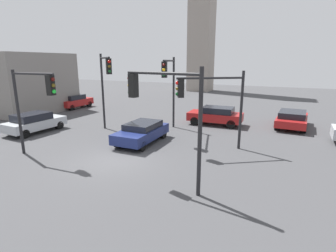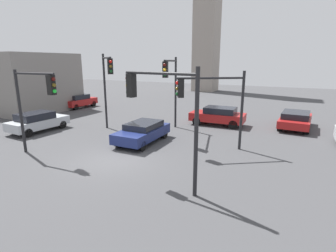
{
  "view_description": "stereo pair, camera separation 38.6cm",
  "coord_description": "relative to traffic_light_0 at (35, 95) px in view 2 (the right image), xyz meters",
  "views": [
    {
      "loc": [
        8.21,
        -10.69,
        5.11
      ],
      "look_at": [
        1.88,
        2.49,
        1.5
      ],
      "focal_mm": 28.03,
      "sensor_mm": 36.0,
      "label": 1
    },
    {
      "loc": [
        8.56,
        -10.51,
        5.11
      ],
      "look_at": [
        1.88,
        2.49,
        1.5
      ],
      "focal_mm": 28.03,
      "sensor_mm": 36.0,
      "label": 2
    }
  ],
  "objects": [
    {
      "name": "ground_plane",
      "position": [
        4.04,
        1.38,
        -3.35
      ],
      "size": [
        96.02,
        96.02,
        0.0
      ],
      "primitive_type": "plane",
      "color": "#424244"
    },
    {
      "name": "traffic_light_0",
      "position": [
        0.0,
        0.0,
        0.0
      ],
      "size": [
        2.94,
        0.39,
        4.69
      ],
      "rotation": [
        0.0,
        0.0,
        0.05
      ],
      "color": "black",
      "rests_on": "ground_plane"
    },
    {
      "name": "traffic_light_1",
      "position": [
        0.2,
        5.61,
        0.63
      ],
      "size": [
        2.55,
        2.26,
        5.66
      ],
      "rotation": [
        0.0,
        0.0,
        -0.72
      ],
      "color": "black",
      "rests_on": "ground_plane"
    },
    {
      "name": "traffic_light_2",
      "position": [
        4.28,
        7.56,
        0.52
      ],
      "size": [
        1.21,
        3.84,
        5.43
      ],
      "rotation": [
        0.0,
        0.0,
        -1.31
      ],
      "color": "black",
      "rests_on": "ground_plane"
    },
    {
      "name": "traffic_light_3",
      "position": [
        8.03,
        5.03,
        -0.13
      ],
      "size": [
        3.32,
        2.31,
        4.6
      ],
      "rotation": [
        0.0,
        0.0,
        -2.55
      ],
      "color": "black",
      "rests_on": "ground_plane"
    },
    {
      "name": "traffic_light_4",
      "position": [
        7.64,
        -0.09,
        0.16
      ],
      "size": [
        3.57,
        0.78,
        4.94
      ],
      "rotation": [
        0.0,
        0.0,
        2.98
      ],
      "color": "black",
      "rests_on": "ground_plane"
    },
    {
      "name": "car_0",
      "position": [
        -9.74,
        12.41,
        -2.57
      ],
      "size": [
        1.81,
        3.96,
        1.5
      ],
      "rotation": [
        0.0,
        0.0,
        1.57
      ],
      "color": "maroon",
      "rests_on": "ground_plane"
    },
    {
      "name": "car_2",
      "position": [
        3.69,
        4.64,
        -2.65
      ],
      "size": [
        2.06,
        4.32,
        1.3
      ],
      "rotation": [
        0.0,
        0.0,
        -1.55
      ],
      "color": "navy",
      "rests_on": "ground_plane"
    },
    {
      "name": "car_3",
      "position": [
        6.64,
        11.49,
        -2.56
      ],
      "size": [
        4.43,
        2.11,
        1.49
      ],
      "rotation": [
        0.0,
        0.0,
        3.18
      ],
      "color": "maroon",
      "rests_on": "ground_plane"
    },
    {
      "name": "car_4",
      "position": [
        -4.77,
        3.37,
        -2.6
      ],
      "size": [
        2.07,
        4.29,
        1.44
      ],
      "rotation": [
        0.0,
        0.0,
        1.53
      ],
      "color": "#ADB2B7",
      "rests_on": "ground_plane"
    },
    {
      "name": "car_5",
      "position": [
        12.34,
        13.23,
        -2.64
      ],
      "size": [
        2.34,
        4.76,
        1.32
      ],
      "rotation": [
        0.0,
        0.0,
        1.53
      ],
      "color": "maroon",
      "rests_on": "ground_plane"
    },
    {
      "name": "building_flank",
      "position": [
        -14.98,
        8.91,
        -0.4
      ],
      "size": [
        11.15,
        7.96,
        5.92
      ],
      "primitive_type": "cube",
      "color": "gray",
      "rests_on": "ground_plane"
    },
    {
      "name": "skyline_tower",
      "position": [
        -3.05,
        35.83,
        9.68
      ],
      "size": [
        3.81,
        3.81,
        26.06
      ],
      "primitive_type": "cube",
      "color": "gray",
      "rests_on": "ground_plane"
    }
  ]
}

